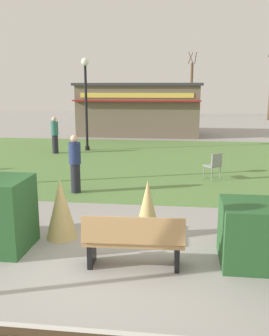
% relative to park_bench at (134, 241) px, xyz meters
% --- Properties ---
extents(ground_plane, '(80.00, 80.00, 0.00)m').
position_rel_park_bench_xyz_m(ground_plane, '(-0.56, -0.13, -0.48)').
color(ground_plane, '#999691').
extents(lawn_patch, '(36.00, 12.00, 0.01)m').
position_rel_park_bench_xyz_m(lawn_patch, '(-0.56, 9.41, -0.48)').
color(lawn_patch, '#5B8442').
rests_on(lawn_patch, ground_plane).
extents(park_bench, '(1.72, 0.59, 0.95)m').
position_rel_park_bench_xyz_m(park_bench, '(0.00, 0.00, 0.00)').
color(park_bench, tan).
rests_on(park_bench, ground_plane).
extents(ornamental_grass_behind_left, '(0.64, 0.64, 1.22)m').
position_rel_park_bench_xyz_m(ornamental_grass_behind_left, '(-1.61, 1.11, 0.13)').
color(ornamental_grass_behind_left, tan).
rests_on(ornamental_grass_behind_left, ground_plane).
extents(ornamental_grass_behind_right, '(0.56, 0.56, 1.20)m').
position_rel_park_bench_xyz_m(ornamental_grass_behind_right, '(0.12, 1.33, 0.12)').
color(ornamental_grass_behind_right, tan).
rests_on(ornamental_grass_behind_right, ground_plane).
extents(lamppost_far, '(0.36, 0.36, 4.33)m').
position_rel_park_bench_xyz_m(lamppost_far, '(-3.71, 11.61, 2.24)').
color(lamppost_far, black).
rests_on(lamppost_far, ground_plane).
extents(food_kiosk, '(7.74, 4.21, 3.25)m').
position_rel_park_bench_xyz_m(food_kiosk, '(-1.86, 18.01, 1.15)').
color(food_kiosk, '#6B5B4C').
rests_on(food_kiosk, ground_plane).
extents(cafe_chair_west, '(0.62, 0.62, 0.89)m').
position_rel_park_bench_xyz_m(cafe_chair_west, '(1.88, 6.42, 0.05)').
color(cafe_chair_west, gray).
rests_on(cafe_chair_west, ground_plane).
extents(person_strolling, '(0.34, 0.34, 1.69)m').
position_rel_park_bench_xyz_m(person_strolling, '(-4.98, 10.61, 0.38)').
color(person_strolling, '#23232D').
rests_on(person_strolling, ground_plane).
extents(person_standing, '(0.34, 0.34, 1.69)m').
position_rel_park_bench_xyz_m(person_standing, '(-2.24, 4.37, 0.38)').
color(person_standing, '#23232D').
rests_on(person_standing, ground_plane).
extents(parked_car_west_slot, '(4.23, 2.12, 1.20)m').
position_rel_park_bench_xyz_m(parked_car_west_slot, '(-3.87, 26.28, 0.16)').
color(parked_car_west_slot, silver).
rests_on(parked_car_west_slot, ground_plane).
extents(tree_left_bg, '(0.91, 0.96, 6.48)m').
position_rel_park_bench_xyz_m(tree_left_bg, '(1.81, 33.92, 2.40)').
color(tree_left_bg, brown).
rests_on(tree_left_bg, ground_plane).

